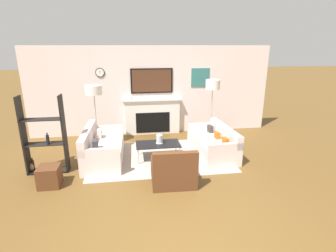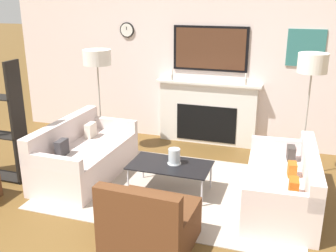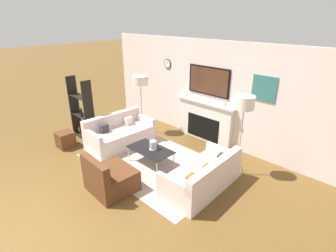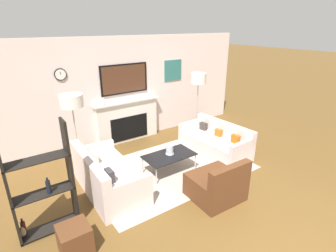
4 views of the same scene
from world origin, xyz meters
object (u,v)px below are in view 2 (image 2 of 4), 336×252
hurricane_candle (174,157)px  floor_lamp_left (97,59)px  floor_lamp_right (313,65)px  armchair (150,224)px  coffee_table (170,166)px  couch_right (283,186)px  couch_left (84,157)px

hurricane_candle → floor_lamp_left: size_ratio=0.12×
floor_lamp_right → hurricane_candle: bearing=-147.9°
armchair → coffee_table: armchair is taller
coffee_table → armchair: bearing=-82.1°
couch_right → hurricane_candle: size_ratio=8.45×
couch_right → armchair: 1.84m
couch_right → floor_lamp_left: 3.41m
hurricane_candle → coffee_table: bearing=-134.2°
coffee_table → hurricane_candle: size_ratio=5.10×
hurricane_candle → floor_lamp_left: bearing=147.7°
couch_right → armchair: bearing=-133.9°
couch_right → hurricane_candle: couch_right is taller
couch_right → coffee_table: (-1.45, -0.09, 0.11)m
floor_lamp_left → coffee_table: bearing=-34.1°
couch_left → armchair: size_ratio=1.95×
hurricane_candle → armchair: bearing=-84.2°
couch_right → armchair: armchair is taller
armchair → floor_lamp_left: size_ratio=0.52×
armchair → coffee_table: (-0.17, 1.23, 0.10)m
floor_lamp_right → armchair: bearing=-123.0°
couch_right → floor_lamp_right: (0.21, 0.97, 1.36)m
couch_right → floor_lamp_left: bearing=162.2°
floor_lamp_right → floor_lamp_left: bearing=180.0°
armchair → hurricane_candle: size_ratio=4.28×
coffee_table → hurricane_candle: bearing=45.8°
couch_left → floor_lamp_left: (-0.21, 0.97, 1.27)m
armchair → floor_lamp_right: (1.49, 2.29, 1.36)m
couch_right → floor_lamp_right: 1.68m
couch_left → hurricane_candle: size_ratio=8.35×
couch_right → coffee_table: 1.45m
couch_right → floor_lamp_right: floor_lamp_right is taller
floor_lamp_left → couch_left: bearing=-77.6°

